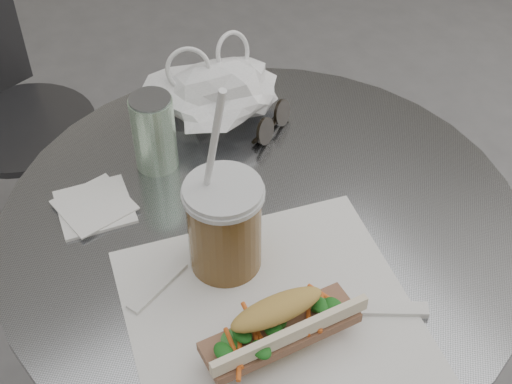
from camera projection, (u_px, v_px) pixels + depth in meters
cafe_table at (262, 328)px, 1.22m from camera, size 0.76×0.76×0.74m
chair_far at (26, 157)px, 1.80m from camera, size 0.34×0.37×0.65m
sandwich_paper at (271, 315)px, 0.90m from camera, size 0.43×0.42×0.00m
banh_mi at (279, 327)px, 0.84m from camera, size 0.25×0.12×0.08m
iced_coffee at (224, 225)px, 0.91m from camera, size 0.10×0.10×0.30m
sunglasses at (273, 123)px, 1.15m from camera, size 0.10×0.06×0.05m
plastic_bag at (218, 94)px, 1.16m from camera, size 0.22×0.18×0.10m
napkin_stack at (95, 206)px, 1.04m from camera, size 0.12×0.12×0.01m
drink_can at (154, 132)px, 1.07m from camera, size 0.07×0.07×0.13m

